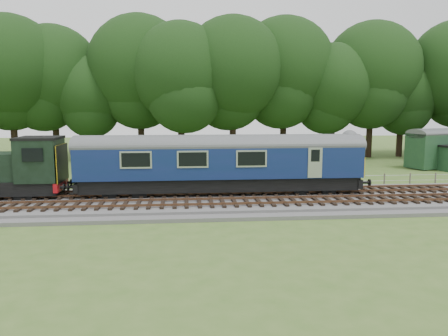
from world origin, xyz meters
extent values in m
plane|color=#426625|center=(0.00, 0.00, 0.00)|extent=(120.00, 120.00, 0.00)
cube|color=#4C4C4F|center=(0.00, 0.00, 0.17)|extent=(70.00, 7.00, 0.35)
cube|color=brown|center=(0.00, 0.68, 0.49)|extent=(66.50, 0.07, 0.14)
cube|color=brown|center=(0.00, 2.12, 0.49)|extent=(66.50, 0.07, 0.14)
cube|color=brown|center=(0.00, -2.32, 0.49)|extent=(66.50, 0.07, 0.14)
cube|color=brown|center=(0.00, -0.88, 0.49)|extent=(66.50, 0.07, 0.14)
cube|color=black|center=(1.49, 1.40, 1.06)|extent=(17.46, 2.52, 0.85)
cube|color=#0E234C|center=(1.49, 1.40, 2.48)|extent=(18.00, 2.80, 2.05)
cube|color=yellow|center=(10.51, 1.40, 2.11)|extent=(0.06, 2.74, 1.30)
cube|color=black|center=(7.49, 1.40, 0.86)|extent=(2.60, 2.00, 0.55)
cube|color=black|center=(-4.51, 1.40, 0.86)|extent=(2.60, 2.00, 0.55)
cube|color=black|center=(-9.71, 1.40, 2.66)|extent=(2.40, 2.55, 2.60)
cube|color=#AC0D14|center=(-8.53, 1.40, 1.06)|extent=(0.25, 2.60, 0.55)
cube|color=yellow|center=(-8.39, 1.40, 2.46)|extent=(0.06, 2.55, 2.30)
imported|color=#E2550B|center=(-6.82, 0.71, 1.20)|extent=(0.74, 0.64, 1.70)
camera|label=1|loc=(-0.80, -26.30, 5.94)|focal=35.00mm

